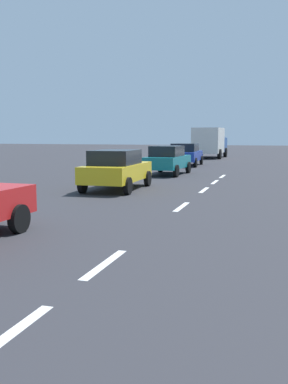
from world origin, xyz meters
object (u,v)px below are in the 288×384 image
(parked_car_yellow, at_px, (117,168))
(delivery_truck, at_px, (210,142))
(parked_car_blue, at_px, (185,154))
(parked_car_teal, at_px, (168,159))

(parked_car_yellow, xyz_separation_m, delivery_truck, (-0.06, 25.52, 0.67))
(parked_car_blue, bearing_deg, parked_car_teal, -88.08)
(parked_car_yellow, relative_size, parked_car_blue, 0.95)
(parked_car_blue, bearing_deg, parked_car_yellow, -91.39)
(parked_car_yellow, xyz_separation_m, parked_car_teal, (0.36, 7.05, -0.00))
(parked_car_yellow, xyz_separation_m, parked_car_blue, (-0.12, 14.32, 0.00))
(parked_car_teal, xyz_separation_m, delivery_truck, (-0.42, 18.47, 0.67))
(parked_car_yellow, bearing_deg, parked_car_teal, 85.46)
(parked_car_teal, relative_size, delivery_truck, 0.64)
(parked_car_yellow, height_order, parked_car_teal, same)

